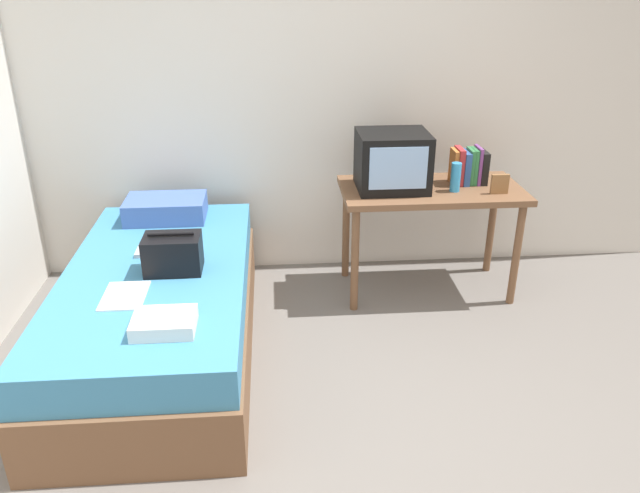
% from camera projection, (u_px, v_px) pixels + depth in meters
% --- Properties ---
extents(ground_plane, '(8.00, 8.00, 0.00)m').
position_uv_depth(ground_plane, '(351.00, 448.00, 2.84)').
color(ground_plane, slate).
extents(wall_back, '(5.20, 0.10, 2.60)m').
position_uv_depth(wall_back, '(318.00, 86.00, 4.12)').
color(wall_back, silver).
rests_on(wall_back, ground).
extents(bed, '(1.00, 2.00, 0.53)m').
position_uv_depth(bed, '(160.00, 312.00, 3.45)').
color(bed, brown).
rests_on(bed, ground).
extents(desk, '(1.16, 0.60, 0.73)m').
position_uv_depth(desk, '(431.00, 201.00, 3.99)').
color(desk, brown).
rests_on(desk, ground).
extents(tv, '(0.44, 0.39, 0.36)m').
position_uv_depth(tv, '(392.00, 161.00, 3.87)').
color(tv, black).
rests_on(tv, desk).
extents(water_bottle, '(0.06, 0.06, 0.18)m').
position_uv_depth(water_bottle, '(456.00, 177.00, 3.85)').
color(water_bottle, '#3399DB').
rests_on(water_bottle, desk).
extents(book_row, '(0.23, 0.16, 0.24)m').
position_uv_depth(book_row, '(468.00, 166.00, 3.99)').
color(book_row, '#CC7233').
rests_on(book_row, desk).
extents(picture_frame, '(0.11, 0.02, 0.12)m').
position_uv_depth(picture_frame, '(500.00, 184.00, 3.82)').
color(picture_frame, olive).
rests_on(picture_frame, desk).
extents(pillow, '(0.50, 0.32, 0.14)m').
position_uv_depth(pillow, '(166.00, 208.00, 3.97)').
color(pillow, '#4766AD').
rests_on(pillow, bed).
extents(handbag, '(0.30, 0.20, 0.22)m').
position_uv_depth(handbag, '(173.00, 254.00, 3.28)').
color(handbag, black).
rests_on(handbag, bed).
extents(magazine, '(0.21, 0.29, 0.01)m').
position_uv_depth(magazine, '(125.00, 296.00, 3.06)').
color(magazine, white).
rests_on(magazine, bed).
extents(remote_dark, '(0.04, 0.16, 0.02)m').
position_uv_depth(remote_dark, '(180.00, 321.00, 2.83)').
color(remote_dark, black).
rests_on(remote_dark, bed).
extents(remote_silver, '(0.04, 0.14, 0.02)m').
position_uv_depth(remote_silver, '(140.00, 251.00, 3.52)').
color(remote_silver, '#B7B7BC').
rests_on(remote_silver, bed).
extents(folded_towel, '(0.28, 0.22, 0.07)m').
position_uv_depth(folded_towel, '(164.00, 323.00, 2.77)').
color(folded_towel, white).
rests_on(folded_towel, bed).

